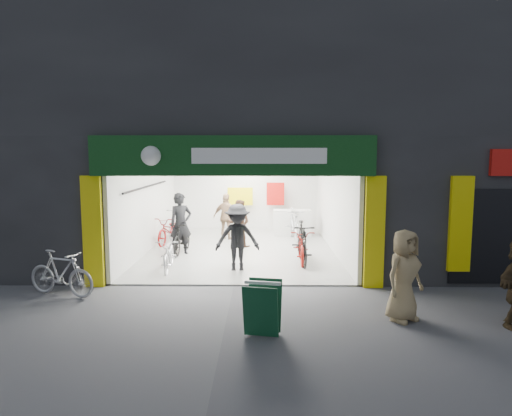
{
  "coord_description": "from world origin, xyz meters",
  "views": [
    {
      "loc": [
        0.66,
        -10.4,
        3.11
      ],
      "look_at": [
        0.51,
        1.5,
        1.67
      ],
      "focal_mm": 32.0,
      "sensor_mm": 36.0,
      "label": 1
    }
  ],
  "objects_px": {
    "bike_left_front": "(169,254)",
    "bike_right_front": "(302,243)",
    "parked_bike": "(61,273)",
    "pedestrian_near": "(404,275)",
    "sandwich_board": "(263,307)"
  },
  "relations": [
    {
      "from": "parked_bike",
      "to": "pedestrian_near",
      "type": "xyz_separation_m",
      "value": [
        7.01,
        -1.37,
        0.35
      ]
    },
    {
      "from": "parked_bike",
      "to": "pedestrian_near",
      "type": "bearing_deg",
      "value": -82.09
    },
    {
      "from": "pedestrian_near",
      "to": "parked_bike",
      "type": "bearing_deg",
      "value": 134.63
    },
    {
      "from": "bike_right_front",
      "to": "sandwich_board",
      "type": "relative_size",
      "value": 2.16
    },
    {
      "from": "pedestrian_near",
      "to": "sandwich_board",
      "type": "relative_size",
      "value": 1.87
    },
    {
      "from": "bike_left_front",
      "to": "bike_right_front",
      "type": "bearing_deg",
      "value": 7.29
    },
    {
      "from": "bike_left_front",
      "to": "parked_bike",
      "type": "height_order",
      "value": "parked_bike"
    },
    {
      "from": "pedestrian_near",
      "to": "bike_right_front",
      "type": "bearing_deg",
      "value": 74.77
    },
    {
      "from": "bike_right_front",
      "to": "sandwich_board",
      "type": "bearing_deg",
      "value": -103.69
    },
    {
      "from": "bike_right_front",
      "to": "parked_bike",
      "type": "relative_size",
      "value": 1.17
    },
    {
      "from": "parked_bike",
      "to": "bike_left_front",
      "type": "bearing_deg",
      "value": -21.85
    },
    {
      "from": "bike_left_front",
      "to": "pedestrian_near",
      "type": "xyz_separation_m",
      "value": [
        5.1,
        -3.59,
        0.43
      ]
    },
    {
      "from": "bike_left_front",
      "to": "bike_right_front",
      "type": "xyz_separation_m",
      "value": [
        3.6,
        0.75,
        0.16
      ]
    },
    {
      "from": "sandwich_board",
      "to": "bike_left_front",
      "type": "bearing_deg",
      "value": 130.65
    },
    {
      "from": "bike_left_front",
      "to": "sandwich_board",
      "type": "relative_size",
      "value": 1.8
    }
  ]
}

